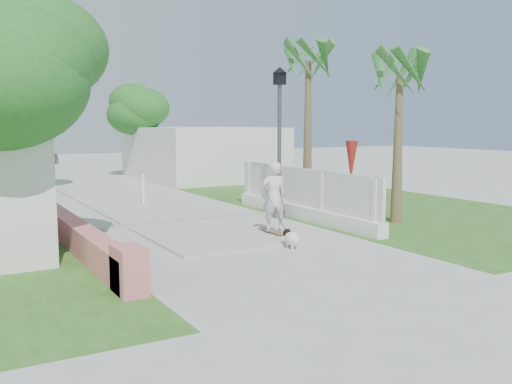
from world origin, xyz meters
TOP-DOWN VIEW (x-y plane):
  - ground at (0.00, 0.00)m, footprint 90.00×90.00m
  - path_strip at (0.00, 20.00)m, footprint 3.20×36.00m
  - curb at (0.00, 6.00)m, footprint 6.50×0.25m
  - grass_right at (7.00, 8.00)m, footprint 8.00×20.00m
  - pink_wall at (-3.30, 3.55)m, footprint 0.45×8.20m
  - lattice_fence at (3.40, 5.00)m, footprint 0.35×7.00m
  - building_right at (6.00, 18.00)m, footprint 6.00×8.00m
  - street_lamp at (2.90, 5.50)m, footprint 0.44×0.44m
  - bollard at (0.20, 10.00)m, footprint 0.14×0.14m
  - patio_umbrella at (4.80, 4.50)m, footprint 0.36×0.36m
  - tree_left_near at (-4.48, 2.98)m, footprint 3.60×3.60m
  - tree_path_left at (-2.98, 15.98)m, footprint 3.40×3.40m
  - tree_path_right at (3.22, 19.98)m, footprint 3.00×3.00m
  - palm_far at (4.60, 6.50)m, footprint 1.80×1.80m
  - palm_near at (5.40, 3.20)m, footprint 1.80×1.80m
  - skateboarder at (1.26, 3.09)m, footprint 0.81×1.78m
  - dog at (0.93, 1.80)m, footprint 0.30×0.65m
  - parked_car at (-0.66, 31.90)m, footprint 4.45×2.41m

SIDE VIEW (x-z plane):
  - ground at x=0.00m, z-range 0.00..0.00m
  - grass_right at x=7.00m, z-range 0.00..0.01m
  - path_strip at x=0.00m, z-range 0.00..0.06m
  - curb at x=0.00m, z-range 0.00..0.10m
  - dog at x=0.93m, z-range 0.02..0.46m
  - pink_wall at x=-3.30m, z-range -0.09..0.71m
  - lattice_fence at x=3.40m, z-range -0.21..1.29m
  - bollard at x=0.20m, z-range 0.04..1.13m
  - parked_car at x=-0.66m, z-range 0.00..1.44m
  - skateboarder at x=1.26m, z-range -0.02..1.84m
  - building_right at x=6.00m, z-range 0.00..2.60m
  - patio_umbrella at x=4.80m, z-range 0.54..2.84m
  - street_lamp at x=2.90m, z-range 0.21..4.65m
  - tree_path_right at x=3.22m, z-range 1.10..5.89m
  - tree_path_left at x=-2.98m, z-range 1.21..6.43m
  - tree_left_near at x=-4.48m, z-range 1.18..6.46m
  - palm_near at x=5.40m, z-range 1.60..6.30m
  - palm_far at x=4.60m, z-range 1.83..7.13m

